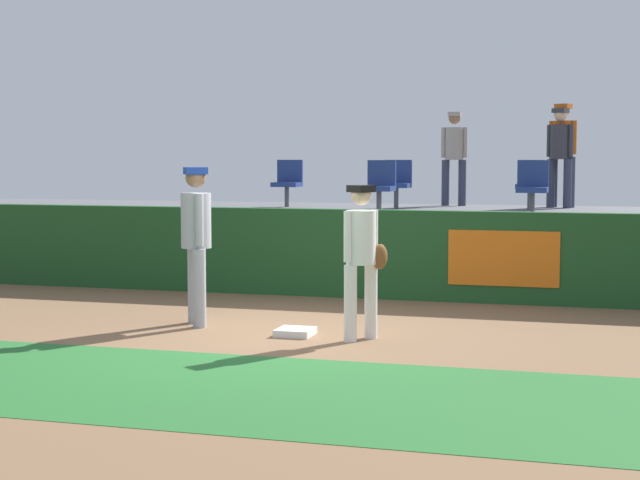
# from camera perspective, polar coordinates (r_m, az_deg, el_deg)

# --- Properties ---
(ground_plane) EXTENTS (60.00, 60.00, 0.00)m
(ground_plane) POSITION_cam_1_polar(r_m,az_deg,el_deg) (11.24, -1.72, -5.51)
(ground_plane) COLOR brown
(grass_foreground_strip) EXTENTS (18.00, 2.80, 0.01)m
(grass_foreground_strip) POSITION_cam_1_polar(r_m,az_deg,el_deg) (8.88, -6.89, -8.28)
(grass_foreground_strip) COLOR #26662B
(grass_foreground_strip) RESTS_ON ground_plane
(first_base) EXTENTS (0.40, 0.40, 0.08)m
(first_base) POSITION_cam_1_polar(r_m,az_deg,el_deg) (11.27, -1.42, -5.27)
(first_base) COLOR white
(first_base) RESTS_ON ground_plane
(player_fielder_home) EXTENTS (0.52, 0.45, 1.70)m
(player_fielder_home) POSITION_cam_1_polar(r_m,az_deg,el_deg) (10.89, 2.41, -0.63)
(player_fielder_home) COLOR white
(player_fielder_home) RESTS_ON ground_plane
(player_runner_visitor) EXTENTS (0.50, 0.50, 1.88)m
(player_runner_visitor) POSITION_cam_1_polar(r_m,az_deg,el_deg) (11.93, -7.09, 0.34)
(player_runner_visitor) COLOR #9EA3AD
(player_runner_visitor) RESTS_ON ground_plane
(field_wall) EXTENTS (18.00, 0.26, 1.26)m
(field_wall) POSITION_cam_1_polar(r_m,az_deg,el_deg) (14.24, 2.32, -0.78)
(field_wall) COLOR #19471E
(field_wall) RESTS_ON ground_plane
(bleacher_platform) EXTENTS (18.00, 4.80, 1.12)m
(bleacher_platform) POSITION_cam_1_polar(r_m,az_deg,el_deg) (16.75, 4.39, -0.21)
(bleacher_platform) COLOR #59595E
(bleacher_platform) RESTS_ON ground_plane
(seat_back_left) EXTENTS (0.47, 0.44, 0.84)m
(seat_back_left) POSITION_cam_1_polar(r_m,az_deg,el_deg) (17.89, -1.84, 3.42)
(seat_back_left) COLOR #4C4C51
(seat_back_left) RESTS_ON bleacher_platform
(seat_front_center) EXTENTS (0.45, 0.44, 0.84)m
(seat_front_center) POSITION_cam_1_polar(r_m,az_deg,el_deg) (15.59, 3.45, 3.22)
(seat_front_center) COLOR #4C4C51
(seat_front_center) RESTS_ON bleacher_platform
(seat_front_right) EXTENTS (0.45, 0.44, 0.84)m
(seat_front_right) POSITION_cam_1_polar(r_m,az_deg,el_deg) (15.25, 12.05, 3.09)
(seat_front_right) COLOR #4C4C51
(seat_front_right) RESTS_ON bleacher_platform
(seat_back_center) EXTENTS (0.47, 0.44, 0.84)m
(seat_back_center) POSITION_cam_1_polar(r_m,az_deg,el_deg) (17.37, 4.43, 3.37)
(seat_back_center) COLOR #4C4C51
(seat_back_center) RESTS_ON bleacher_platform
(seat_back_right) EXTENTS (0.45, 0.44, 0.84)m
(seat_back_right) POSITION_cam_1_polar(r_m,az_deg,el_deg) (17.06, 11.93, 3.26)
(seat_back_right) COLOR #4C4C51
(seat_back_right) RESTS_ON bleacher_platform
(spectator_hooded) EXTENTS (0.48, 0.35, 1.70)m
(spectator_hooded) POSITION_cam_1_polar(r_m,az_deg,el_deg) (18.42, 7.67, 5.03)
(spectator_hooded) COLOR #33384C
(spectator_hooded) RESTS_ON bleacher_platform
(spectator_capped) EXTENTS (0.46, 0.43, 1.73)m
(spectator_capped) POSITION_cam_1_polar(r_m,az_deg,el_deg) (17.95, 13.54, 5.00)
(spectator_capped) COLOR #33384C
(spectator_capped) RESTS_ON bleacher_platform
(spectator_casual) EXTENTS (0.49, 0.44, 1.82)m
(spectator_casual) POSITION_cam_1_polar(r_m,az_deg,el_deg) (18.17, 13.68, 5.15)
(spectator_casual) COLOR #33384C
(spectator_casual) RESTS_ON bleacher_platform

